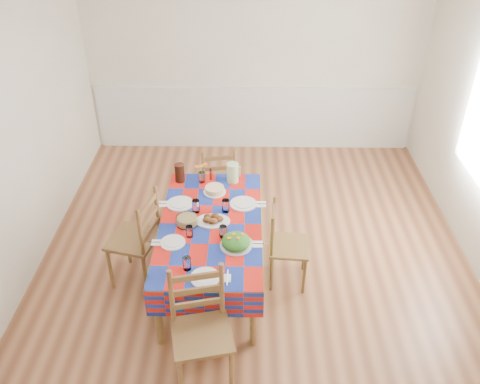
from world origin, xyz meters
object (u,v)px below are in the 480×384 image
(dining_table, at_px, (211,230))
(chair_near, at_px, (201,330))
(tea_pitcher, at_px, (180,173))
(chair_left, at_px, (138,240))
(chair_right, at_px, (285,246))
(meat_platter, at_px, (213,220))
(green_pitcher, at_px, (233,173))
(chair_far, at_px, (218,181))

(dining_table, xyz_separation_m, chair_near, (-0.01, -1.12, -0.11))
(chair_near, bearing_deg, tea_pitcher, 88.64)
(chair_left, height_order, chair_right, chair_left)
(meat_platter, bearing_deg, tea_pitcher, 118.64)
(green_pitcher, xyz_separation_m, chair_near, (-0.20, -1.85, -0.30))
(chair_near, bearing_deg, green_pitcher, 71.62)
(chair_near, distance_m, chair_right, 1.33)
(green_pitcher, distance_m, chair_far, 0.55)
(dining_table, height_order, tea_pitcher, tea_pitcher)
(green_pitcher, relative_size, chair_near, 0.21)
(dining_table, height_order, chair_left, chair_left)
(meat_platter, xyz_separation_m, chair_left, (-0.72, -0.04, -0.22))
(chair_left, bearing_deg, chair_near, 46.27)
(chair_near, distance_m, chair_far, 2.24)
(dining_table, distance_m, chair_near, 1.12)
(chair_left, bearing_deg, meat_platter, 107.21)
(green_pitcher, bearing_deg, tea_pitcher, -179.83)
(tea_pitcher, relative_size, chair_left, 0.20)
(tea_pitcher, bearing_deg, green_pitcher, 0.17)
(dining_table, relative_size, tea_pitcher, 8.87)
(chair_near, distance_m, chair_left, 1.30)
(meat_platter, xyz_separation_m, green_pitcher, (0.17, 0.71, 0.08))
(chair_right, bearing_deg, meat_platter, 93.00)
(green_pitcher, bearing_deg, dining_table, -104.10)
(chair_left, relative_size, chair_right, 1.16)
(chair_left, bearing_deg, tea_pitcher, 170.08)
(chair_near, xyz_separation_m, chair_far, (0.02, 2.23, -0.05))
(chair_near, height_order, chair_left, chair_near)
(meat_platter, bearing_deg, chair_far, 90.55)
(green_pitcher, relative_size, chair_right, 0.24)
(dining_table, bearing_deg, chair_far, 89.62)
(green_pitcher, distance_m, tea_pitcher, 0.56)
(meat_platter, distance_m, chair_left, 0.75)
(meat_platter, bearing_deg, chair_right, -2.00)
(chair_near, relative_size, chair_right, 1.17)
(dining_table, bearing_deg, chair_near, -90.52)
(chair_far, bearing_deg, meat_platter, 80.39)
(dining_table, distance_m, chair_right, 0.73)
(meat_platter, bearing_deg, chair_near, -91.41)
(meat_platter, height_order, tea_pitcher, tea_pitcher)
(tea_pitcher, height_order, chair_left, chair_left)
(chair_near, height_order, chair_far, chair_near)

